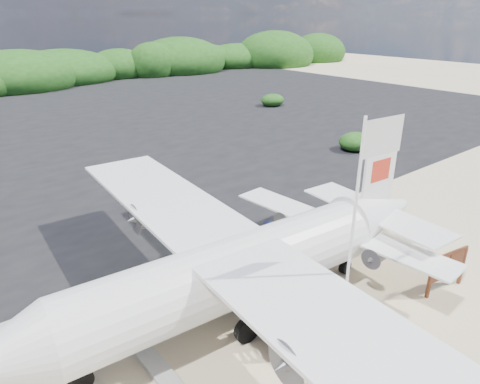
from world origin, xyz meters
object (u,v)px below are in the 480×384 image
object	(u,v)px
crew_a	(260,274)
aircraft_large	(199,116)
crew_b	(267,244)
crew_c	(197,254)
baggage_cart	(305,334)
flagpole	(338,357)
signboard	(443,290)

from	to	relation	value
crew_a	aircraft_large	distance (m)	27.91
crew_b	crew_c	size ratio (longest dim) A/B	0.99
crew_b	aircraft_large	world-z (taller)	aircraft_large
baggage_cart	flagpole	distance (m)	1.20
flagpole	crew_a	distance (m)	3.61
crew_c	aircraft_large	bearing A→B (deg)	-119.01
crew_a	crew_c	xyz separation A→B (m)	(-0.98, 2.27, 0.08)
crew_c	baggage_cart	bearing A→B (deg)	104.49
flagpole	crew_a	size ratio (longest dim) A/B	4.02
flagpole	crew_a	xyz separation A→B (m)	(0.15, 3.50, 0.84)
aircraft_large	flagpole	bearing A→B (deg)	67.65
crew_c	signboard	bearing A→B (deg)	140.17
flagpole	crew_a	world-z (taller)	flagpole
crew_b	aircraft_large	distance (m)	26.12
crew_a	crew_b	size ratio (longest dim) A/B	0.92
flagpole	crew_c	bearing A→B (deg)	98.21
baggage_cart	crew_a	distance (m)	2.46
signboard	crew_a	xyz separation A→B (m)	(-5.11, 3.74, 0.84)
baggage_cart	crew_c	distance (m)	4.73
crew_c	aircraft_large	world-z (taller)	aircraft_large
flagpole	crew_b	xyz separation A→B (m)	(1.60, 4.74, 0.91)
signboard	crew_b	distance (m)	6.25
crew_b	signboard	bearing A→B (deg)	112.67
baggage_cart	signboard	world-z (taller)	signboard
flagpole	baggage_cart	bearing A→B (deg)	92.29
crew_a	flagpole	bearing A→B (deg)	111.12
baggage_cart	aircraft_large	world-z (taller)	aircraft_large
baggage_cart	crew_a	size ratio (longest dim) A/B	1.57
baggage_cart	crew_c	xyz separation A→B (m)	(-0.78, 4.57, 0.92)
baggage_cart	signboard	size ratio (longest dim) A/B	1.40
baggage_cart	crew_b	distance (m)	4.02
flagpole	crew_c	world-z (taller)	flagpole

